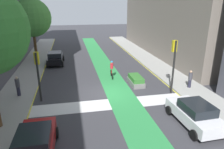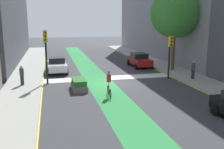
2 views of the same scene
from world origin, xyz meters
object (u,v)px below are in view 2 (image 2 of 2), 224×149
Objects in this scene: pedestrian_sidewalk_right_a at (22,75)px; street_tree_near at (175,13)px; car_red_left_near at (139,60)px; median_planter at (79,85)px; pedestrian_sidewalk_left_a at (193,69)px; cyclist_in_lane at (109,83)px; car_white_right_near at (57,65)px; traffic_signal_near_right at (46,47)px; traffic_signal_near_left at (170,49)px.

street_tree_near is (-14.98, -3.37, 5.06)m from pedestrian_sidewalk_right_a.
car_red_left_near is 14.00m from pedestrian_sidewalk_right_a.
median_planter is at bearing 47.05° from car_red_left_near.
pedestrian_sidewalk_right_a is 0.95× the size of pedestrian_sidewalk_left_a.
cyclist_in_lane is 7.61m from pedestrian_sidewalk_right_a.
street_tree_near is (-12.05, 2.04, 5.22)m from car_white_right_near.
traffic_signal_near_right reaches higher than pedestrian_sidewalk_right_a.
street_tree_near is (-12.99, -3.01, 2.85)m from traffic_signal_near_right.
pedestrian_sidewalk_right_a is 16.17m from street_tree_near.
street_tree_near reaches higher than median_planter.
traffic_signal_near_right is 2.45× the size of cyclist_in_lane.
traffic_signal_near_left is 0.93× the size of car_white_right_near.
street_tree_near is at bearing -167.31° from pedestrian_sidewalk_right_a.
cyclist_in_lane is (-3.38, 9.67, 0.17)m from car_white_right_near.
traffic_signal_near_left reaches higher than car_red_left_near.
car_white_right_near is 10.25m from cyclist_in_lane.
cyclist_in_lane is at bearing 146.03° from pedestrian_sidewalk_right_a.
pedestrian_sidewalk_right_a is at bearing -0.92° from traffic_signal_near_left.
street_tree_near reaches higher than traffic_signal_near_right.
traffic_signal_near_right is at bearing 79.50° from car_white_right_near.
pedestrian_sidewalk_left_a is (-12.75, 1.55, -2.17)m from traffic_signal_near_right.
median_planter is at bearing 26.83° from street_tree_near.
street_tree_near is (-2.10, -3.58, 3.25)m from traffic_signal_near_left.
traffic_signal_near_left is 13.01m from pedestrian_sidewalk_right_a.
traffic_signal_near_left is at bearing 59.60° from street_tree_near.
traffic_signal_near_right is 4.36m from median_planter.
pedestrian_sidewalk_right_a is at bearing -33.97° from cyclist_in_lane.
traffic_signal_near_left is 7.07m from car_red_left_near.
cyclist_in_lane is at bearing 19.99° from pedestrian_sidewalk_left_a.
car_white_right_near is at bearing -29.46° from traffic_signal_near_left.
traffic_signal_near_left is 1.69× the size of median_planter.
car_white_right_near is 7.54m from median_planter.
pedestrian_sidewalk_right_a is 4.87m from median_planter.
median_planter is (7.94, 8.53, -0.40)m from car_red_left_near.
pedestrian_sidewalk_left_a is at bearing 107.05° from car_red_left_near.
car_red_left_near is 1.80× the size of median_planter.
cyclist_in_lane is 1.11× the size of pedestrian_sidewalk_left_a.
car_red_left_near is 6.65m from street_tree_near.
traffic_signal_near_right is at bearing 13.03° from street_tree_near.
car_red_left_near is 0.99× the size of car_white_right_near.
street_tree_near reaches higher than cyclist_in_lane.
traffic_signal_near_left is 0.93× the size of car_red_left_near.
pedestrian_sidewalk_left_a reaches higher than car_white_right_near.
car_white_right_near is 0.50× the size of street_tree_near.
car_red_left_near is 12.40m from cyclist_in_lane.
pedestrian_sidewalk_right_a is 14.79m from pedestrian_sidewalk_left_a.
car_white_right_near is at bearing -9.62° from street_tree_near.
street_tree_near is at bearing -138.65° from cyclist_in_lane.
traffic_signal_near_right is 0.54× the size of street_tree_near.
traffic_signal_near_left is at bearing 179.08° from pedestrian_sidewalk_right_a.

